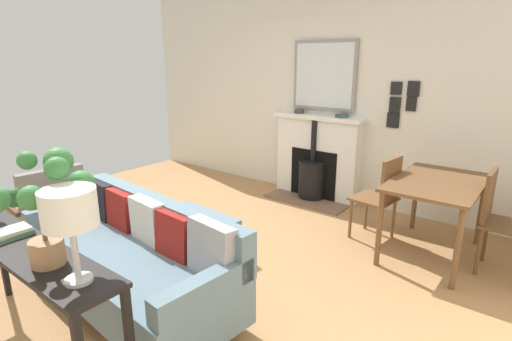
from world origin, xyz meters
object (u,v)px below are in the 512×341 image
(sofa, at_px, (133,258))
(console_table, at_px, (25,260))
(table_lamp_far_end, at_px, (69,211))
(dining_table, at_px, (437,191))
(dining_chair_by_back_wall, at_px, (497,215))
(mantel_bowl_near, at_px, (299,111))
(dining_chair_near_fireplace, at_px, (382,193))
(fireplace, at_px, (316,163))
(ottoman, at_px, (192,232))
(book_stack, at_px, (9,234))
(potted_plant, at_px, (46,197))
(mantel_bowl_far, at_px, (342,116))
(armchair_accent, at_px, (48,202))

(sofa, distance_m, console_table, 0.80)
(table_lamp_far_end, distance_m, dining_table, 3.15)
(console_table, bearing_deg, dining_chair_by_back_wall, 143.93)
(console_table, distance_m, dining_chair_by_back_wall, 3.65)
(mantel_bowl_near, height_order, dining_chair_near_fireplace, mantel_bowl_near)
(dining_chair_by_back_wall, bearing_deg, fireplace, -108.80)
(ottoman, height_order, book_stack, book_stack)
(table_lamp_far_end, bearing_deg, console_table, -90.00)
(mantel_bowl_near, xyz_separation_m, table_lamp_far_end, (3.73, 1.02, -0.02))
(fireplace, distance_m, console_table, 3.71)
(fireplace, height_order, potted_plant, potted_plant)
(mantel_bowl_near, distance_m, potted_plant, 3.78)
(dining_chair_by_back_wall, bearing_deg, book_stack, -38.39)
(mantel_bowl_far, bearing_deg, mantel_bowl_near, -90.00)
(book_stack, bearing_deg, ottoman, 179.75)
(sofa, height_order, dining_table, sofa)
(console_table, bearing_deg, dining_chair_near_fireplace, 158.90)
(potted_plant, relative_size, dining_chair_near_fireplace, 0.69)
(table_lamp_far_end, height_order, potted_plant, potted_plant)
(mantel_bowl_far, relative_size, armchair_accent, 0.20)
(dining_table, bearing_deg, dining_chair_by_back_wall, 90.11)
(fireplace, bearing_deg, dining_chair_near_fireplace, 57.42)
(dining_chair_by_back_wall, bearing_deg, ottoman, -58.85)
(table_lamp_far_end, xyz_separation_m, dining_chair_by_back_wall, (-2.95, 1.49, -0.60))
(armchair_accent, distance_m, potted_plant, 2.10)
(mantel_bowl_far, bearing_deg, dining_chair_near_fireplace, 47.97)
(book_stack, distance_m, dining_table, 3.47)
(sofa, bearing_deg, dining_chair_near_fireplace, 152.84)
(sofa, xyz_separation_m, table_lamp_far_end, (0.74, 0.65, 0.78))
(fireplace, relative_size, mantel_bowl_far, 7.61)
(fireplace, bearing_deg, mantel_bowl_far, 94.13)
(book_stack, relative_size, dining_table, 0.23)
(sofa, height_order, dining_chair_near_fireplace, dining_chair_near_fireplace)
(book_stack, bearing_deg, table_lamp_far_end, 90.10)
(mantel_bowl_far, relative_size, dining_chair_by_back_wall, 0.18)
(fireplace, height_order, table_lamp_far_end, table_lamp_far_end)
(fireplace, bearing_deg, table_lamp_far_end, 10.96)
(console_table, bearing_deg, ottoman, -173.23)
(sofa, bearing_deg, mantel_bowl_near, -172.87)
(armchair_accent, bearing_deg, dining_chair_near_fireplace, 129.40)
(mantel_bowl_far, distance_m, dining_chair_near_fireplace, 1.33)
(potted_plant, distance_m, dining_chair_by_back_wall, 3.48)
(ottoman, height_order, dining_chair_by_back_wall, dining_chair_by_back_wall)
(mantel_bowl_near, distance_m, table_lamp_far_end, 3.86)
(mantel_bowl_near, relative_size, potted_plant, 0.21)
(mantel_bowl_far, distance_m, dining_table, 1.66)
(table_lamp_far_end, relative_size, dining_table, 0.43)
(potted_plant, bearing_deg, mantel_bowl_far, -178.26)
(dining_table, height_order, dining_chair_by_back_wall, dining_chair_by_back_wall)
(dining_table, bearing_deg, ottoman, -52.33)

